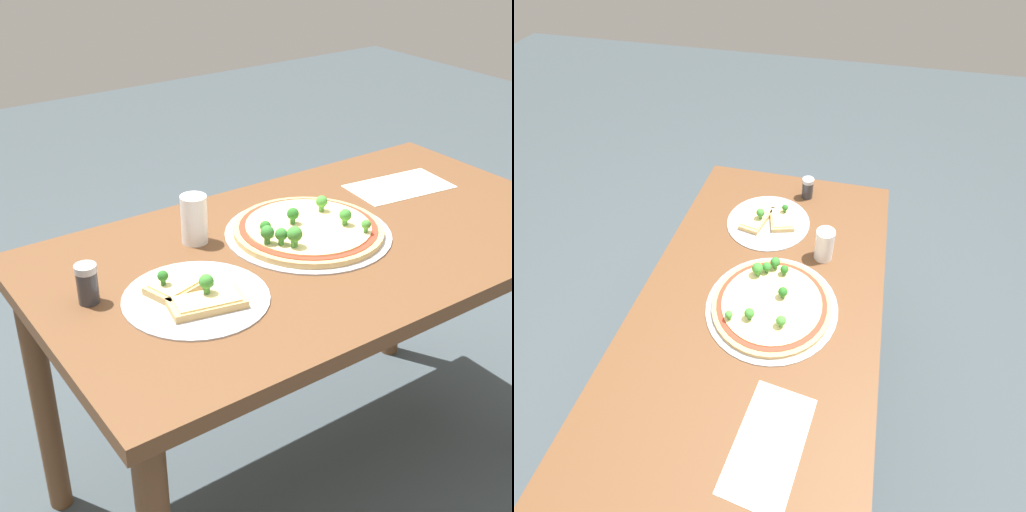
{
  "view_description": "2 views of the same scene",
  "coord_description": "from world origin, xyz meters",
  "views": [
    {
      "loc": [
        -0.96,
        -1.13,
        1.51
      ],
      "look_at": [
        -0.18,
        -0.01,
        0.77
      ],
      "focal_mm": 50.0,
      "sensor_mm": 36.0,
      "label": 1
    },
    {
      "loc": [
        0.69,
        0.2,
        1.72
      ],
      "look_at": [
        -0.18,
        -0.01,
        0.77
      ],
      "focal_mm": 28.0,
      "sensor_mm": 36.0,
      "label": 2
    }
  ],
  "objects": [
    {
      "name": "condiment_shaker",
      "position": [
        -0.55,
        0.05,
        0.79
      ],
      "size": [
        0.04,
        0.04,
        0.08
      ],
      "color": "#333338",
      "rests_on": "dining_table"
    },
    {
      "name": "drinking_cup",
      "position": [
        -0.24,
        0.16,
        0.81
      ],
      "size": [
        0.06,
        0.06,
        0.12
      ],
      "primitive_type": "cylinder",
      "color": "white",
      "rests_on": "dining_table"
    },
    {
      "name": "paper_menu",
      "position": [
        0.38,
        0.13,
        0.75
      ],
      "size": [
        0.29,
        0.19,
        0.0
      ],
      "primitive_type": "cube",
      "rotation": [
        0.0,
        0.0,
        -0.12
      ],
      "color": "white",
      "rests_on": "dining_table"
    },
    {
      "name": "pizza_tray_slice",
      "position": [
        -0.37,
        -0.06,
        0.76
      ],
      "size": [
        0.3,
        0.3,
        0.07
      ],
      "color": "#B7B7BC",
      "rests_on": "dining_table"
    },
    {
      "name": "ground_plane",
      "position": [
        0.0,
        0.0,
        0.0
      ],
      "size": [
        8.0,
        8.0,
        0.0
      ],
      "primitive_type": "plane",
      "color": "#3D474C"
    },
    {
      "name": "dining_table",
      "position": [
        0.0,
        0.0,
        0.65
      ],
      "size": [
        1.34,
        0.73,
        0.75
      ],
      "color": "brown",
      "rests_on": "ground_plane"
    },
    {
      "name": "pizza_tray_whole",
      "position": [
        -0.01,
        0.04,
        0.76
      ],
      "size": [
        0.4,
        0.4,
        0.07
      ],
      "color": "#B7B7BC",
      "rests_on": "dining_table"
    }
  ]
}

